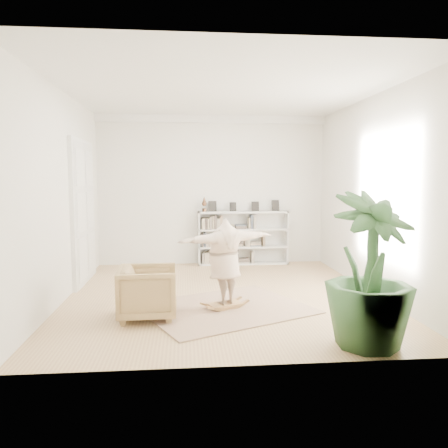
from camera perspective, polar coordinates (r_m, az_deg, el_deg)
The scene contains 9 objects.
floor at distance 7.99m, azimuth -0.16°, elevation -9.26°, with size 6.00×6.00×0.00m, color #A57D55.
room_shell at distance 10.73m, azimuth -1.59°, elevation 13.54°, with size 6.00×6.00×6.00m.
doors at distance 9.23m, azimuth -17.87°, elevation 1.35°, with size 0.09×1.78×2.92m.
bookshelf at distance 10.69m, azimuth 2.48°, elevation -1.89°, with size 2.20×0.35×1.64m.
armchair at distance 6.73m, azimuth -9.89°, elevation -8.78°, with size 0.84×0.87×0.79m, color tan.
rug at distance 7.18m, azimuth 0.10°, elevation -10.94°, with size 2.50×2.00×0.02m, color tan.
rocker_board at distance 7.16m, azimuth 0.10°, elevation -10.47°, with size 0.61×0.51×0.11m.
person at distance 6.99m, azimuth 0.10°, elevation -4.58°, with size 1.69×0.46×1.37m, color beige.
houseplant at distance 5.72m, azimuth 18.48°, elevation -5.68°, with size 1.09×1.09×1.95m, color #294E27.
Camera 1 is at (-0.68, -7.67, 2.10)m, focal length 35.00 mm.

